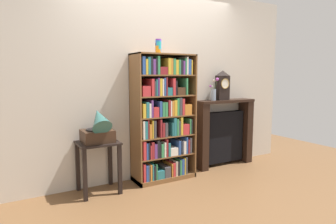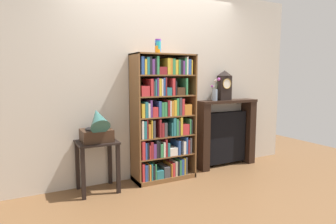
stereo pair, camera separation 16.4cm
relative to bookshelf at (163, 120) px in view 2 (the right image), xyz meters
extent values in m
cube|color=brown|center=(0.02, -0.05, -0.82)|extent=(7.43, 6.40, 0.02)
cube|color=beige|center=(0.12, 0.23, 0.49)|extent=(4.43, 0.08, 2.60)
cube|color=brown|center=(-0.39, 0.01, 0.03)|extent=(0.02, 0.36, 1.68)
cube|color=brown|center=(0.43, 0.01, 0.03)|extent=(0.02, 0.36, 1.68)
cube|color=brown|center=(0.02, 0.19, 0.03)|extent=(0.83, 0.01, 1.68)
cube|color=brown|center=(0.02, 0.01, 0.86)|extent=(0.83, 0.36, 0.02)
cube|color=brown|center=(0.02, 0.01, -0.78)|extent=(0.83, 0.36, 0.06)
cube|color=#C63338|center=(-0.34, -0.02, -0.64)|extent=(0.03, 0.28, 0.23)
cube|color=#2D519E|center=(-0.30, -0.03, -0.65)|extent=(0.03, 0.25, 0.21)
cube|color=#424247|center=(-0.28, -0.01, -0.65)|extent=(0.02, 0.29, 0.21)
cube|color=orange|center=(-0.25, -0.02, -0.65)|extent=(0.02, 0.27, 0.21)
cube|color=teal|center=(-0.22, -0.04, -0.65)|extent=(0.02, 0.24, 0.21)
cube|color=black|center=(-0.19, -0.03, -0.66)|extent=(0.03, 0.25, 0.19)
cube|color=#388E56|center=(-0.17, -0.02, -0.65)|extent=(0.02, 0.28, 0.21)
cube|color=teal|center=(-0.11, -0.03, -0.70)|extent=(0.10, 0.26, 0.11)
cube|color=#424247|center=(-0.01, -0.04, -0.68)|extent=(0.09, 0.24, 0.14)
cube|color=orange|center=(0.06, -0.02, -0.66)|extent=(0.02, 0.27, 0.18)
cube|color=#C63338|center=(0.10, -0.03, -0.66)|extent=(0.03, 0.25, 0.18)
cube|color=#B2A893|center=(0.13, -0.02, -0.65)|extent=(0.03, 0.27, 0.20)
cube|color=black|center=(0.17, -0.04, -0.66)|extent=(0.02, 0.24, 0.19)
cube|color=#388E56|center=(0.20, -0.01, -0.65)|extent=(0.03, 0.30, 0.21)
cube|color=#2D519E|center=(0.23, -0.03, -0.65)|extent=(0.03, 0.26, 0.21)
cube|color=gold|center=(0.26, -0.01, -0.64)|extent=(0.02, 0.30, 0.23)
cube|color=#424247|center=(0.29, -0.01, -0.63)|extent=(0.03, 0.29, 0.24)
cube|color=brown|center=(0.02, 0.01, -0.48)|extent=(0.80, 0.34, 0.02)
cube|color=#C63338|center=(-0.34, -0.02, -0.35)|extent=(0.04, 0.28, 0.24)
cube|color=#2D519E|center=(-0.30, -0.02, -0.36)|extent=(0.02, 0.27, 0.21)
cube|color=black|center=(-0.27, -0.02, -0.36)|extent=(0.02, 0.28, 0.21)
cube|color=#C63338|center=(-0.25, -0.02, -0.38)|extent=(0.02, 0.28, 0.18)
cube|color=maroon|center=(-0.22, -0.03, -0.36)|extent=(0.04, 0.25, 0.22)
cube|color=#663884|center=(-0.18, -0.03, -0.37)|extent=(0.04, 0.25, 0.19)
cube|color=black|center=(-0.14, 0.00, -0.35)|extent=(0.03, 0.31, 0.23)
cube|color=black|center=(-0.11, -0.03, -0.36)|extent=(0.02, 0.25, 0.21)
cube|color=#388E56|center=(-0.08, -0.01, -0.38)|extent=(0.04, 0.30, 0.18)
cube|color=white|center=(-0.05, 0.00, -0.37)|extent=(0.02, 0.31, 0.20)
cube|color=maroon|center=(-0.02, -0.02, -0.35)|extent=(0.02, 0.28, 0.23)
cube|color=teal|center=(0.01, -0.02, -0.38)|extent=(0.03, 0.28, 0.18)
cube|color=white|center=(0.09, -0.04, -0.41)|extent=(0.11, 0.24, 0.11)
cube|color=#2D519E|center=(0.18, -0.04, -0.37)|extent=(0.03, 0.24, 0.19)
cube|color=white|center=(0.26, 0.00, -0.38)|extent=(0.04, 0.31, 0.18)
cube|color=#2D519E|center=(0.29, -0.01, -0.35)|extent=(0.03, 0.30, 0.23)
cube|color=maroon|center=(0.33, -0.03, -0.37)|extent=(0.02, 0.26, 0.19)
cube|color=#424247|center=(0.36, -0.01, -0.36)|extent=(0.03, 0.29, 0.21)
cube|color=brown|center=(0.02, 0.01, -0.21)|extent=(0.80, 0.34, 0.02)
cube|color=white|center=(-0.34, -0.01, -0.08)|extent=(0.02, 0.30, 0.23)
cube|color=teal|center=(-0.31, -0.01, -0.09)|extent=(0.04, 0.29, 0.22)
cube|color=maroon|center=(-0.28, -0.02, -0.08)|extent=(0.02, 0.27, 0.24)
cube|color=orange|center=(-0.25, 0.00, -0.11)|extent=(0.03, 0.31, 0.18)
cube|color=gold|center=(-0.22, -0.01, -0.08)|extent=(0.02, 0.30, 0.23)
cube|color=#424247|center=(-0.19, -0.02, -0.09)|extent=(0.03, 0.28, 0.22)
cube|color=maroon|center=(-0.10, -0.01, -0.08)|extent=(0.02, 0.29, 0.23)
cube|color=maroon|center=(-0.07, -0.01, -0.11)|extent=(0.03, 0.30, 0.18)
cube|color=#424247|center=(-0.02, -0.02, -0.11)|extent=(0.04, 0.28, 0.18)
cube|color=teal|center=(0.07, -0.01, -0.11)|extent=(0.02, 0.30, 0.18)
cube|color=teal|center=(0.11, -0.01, -0.08)|extent=(0.04, 0.29, 0.24)
cube|color=#388E56|center=(0.15, -0.01, -0.09)|extent=(0.03, 0.29, 0.22)
cube|color=#424247|center=(0.17, -0.03, -0.10)|extent=(0.02, 0.25, 0.20)
cube|color=gold|center=(0.21, 0.00, -0.08)|extent=(0.03, 0.30, 0.24)
cube|color=#C63338|center=(0.28, -0.03, -0.13)|extent=(0.10, 0.25, 0.14)
cube|color=#388E56|center=(0.35, -0.04, -0.09)|extent=(0.02, 0.24, 0.21)
cube|color=black|center=(0.37, -0.03, -0.10)|extent=(0.02, 0.25, 0.20)
cube|color=brown|center=(0.02, 0.01, 0.06)|extent=(0.80, 0.34, 0.02)
cube|color=gold|center=(-0.34, -0.03, 0.16)|extent=(0.04, 0.25, 0.18)
cube|color=teal|center=(-0.29, -0.03, 0.17)|extent=(0.04, 0.25, 0.20)
cube|color=white|center=(-0.26, -0.03, 0.16)|extent=(0.03, 0.25, 0.18)
cube|color=#663884|center=(-0.23, -0.01, 0.18)|extent=(0.02, 0.30, 0.22)
cube|color=#C63338|center=(-0.17, -0.02, 0.13)|extent=(0.07, 0.27, 0.13)
cube|color=#2D519E|center=(-0.11, -0.03, 0.17)|extent=(0.04, 0.25, 0.20)
cube|color=#388E56|center=(-0.07, -0.01, 0.16)|extent=(0.03, 0.30, 0.18)
cube|color=#388E56|center=(-0.03, -0.02, 0.16)|extent=(0.04, 0.27, 0.18)
cube|color=maroon|center=(0.02, -0.01, 0.17)|extent=(0.03, 0.29, 0.21)
cube|color=white|center=(0.04, -0.03, 0.17)|extent=(0.02, 0.26, 0.20)
cube|color=orange|center=(0.07, -0.02, 0.17)|extent=(0.03, 0.27, 0.20)
cube|color=gold|center=(0.11, -0.03, 0.17)|extent=(0.04, 0.26, 0.20)
cube|color=#388E56|center=(0.15, -0.02, 0.18)|extent=(0.03, 0.28, 0.23)
cube|color=#424247|center=(0.19, -0.01, 0.19)|extent=(0.04, 0.30, 0.23)
cube|color=#C63338|center=(0.23, -0.01, 0.18)|extent=(0.03, 0.29, 0.22)
cube|color=orange|center=(0.31, -0.02, 0.14)|extent=(0.11, 0.28, 0.14)
cube|color=brown|center=(0.02, 0.01, 0.33)|extent=(0.80, 0.34, 0.02)
cube|color=#C63338|center=(-0.30, -0.06, 0.40)|extent=(0.11, 0.20, 0.13)
cube|color=#C63338|center=(-0.22, -0.02, 0.44)|extent=(0.04, 0.28, 0.21)
cube|color=#424247|center=(-0.18, 0.00, 0.43)|extent=(0.02, 0.31, 0.19)
cube|color=teal|center=(-0.16, -0.01, 0.44)|extent=(0.02, 0.30, 0.21)
cube|color=#663884|center=(-0.14, -0.01, 0.45)|extent=(0.02, 0.29, 0.23)
cube|color=gold|center=(-0.10, -0.02, 0.44)|extent=(0.03, 0.27, 0.22)
cube|color=white|center=(-0.07, -0.01, 0.44)|extent=(0.02, 0.30, 0.21)
cube|color=#2D519E|center=(-0.05, -0.03, 0.45)|extent=(0.02, 0.25, 0.23)
cube|color=maroon|center=(-0.02, -0.01, 0.45)|extent=(0.02, 0.29, 0.23)
cube|color=teal|center=(0.03, -0.04, 0.39)|extent=(0.07, 0.24, 0.10)
cube|color=#C63338|center=(0.09, 0.00, 0.45)|extent=(0.04, 0.31, 0.22)
cube|color=black|center=(0.12, -0.02, 0.43)|extent=(0.02, 0.28, 0.19)
cube|color=#472D1C|center=(0.20, -0.03, 0.39)|extent=(0.12, 0.26, 0.10)
cube|color=#388E56|center=(0.29, -0.02, 0.45)|extent=(0.02, 0.27, 0.22)
cube|color=brown|center=(0.02, 0.01, 0.59)|extent=(0.80, 0.34, 0.02)
cube|color=#2D519E|center=(-0.34, -0.01, 0.71)|extent=(0.04, 0.30, 0.22)
cube|color=gold|center=(-0.30, -0.01, 0.70)|extent=(0.03, 0.30, 0.19)
cube|color=teal|center=(-0.26, -0.03, 0.71)|extent=(0.03, 0.25, 0.21)
cube|color=black|center=(-0.23, 0.00, 0.71)|extent=(0.03, 0.31, 0.22)
cube|color=#663884|center=(-0.20, -0.01, 0.70)|extent=(0.03, 0.29, 0.19)
cube|color=black|center=(-0.16, -0.02, 0.71)|extent=(0.02, 0.28, 0.20)
cube|color=#388E56|center=(-0.13, -0.03, 0.72)|extent=(0.03, 0.26, 0.23)
cube|color=maroon|center=(-0.06, -0.04, 0.65)|extent=(0.11, 0.23, 0.10)
cube|color=gold|center=(0.02, -0.02, 0.71)|extent=(0.04, 0.27, 0.21)
cube|color=orange|center=(0.06, -0.02, 0.71)|extent=(0.03, 0.28, 0.21)
cube|color=#388E56|center=(0.09, -0.02, 0.70)|extent=(0.04, 0.27, 0.20)
cube|color=gold|center=(0.13, -0.02, 0.70)|extent=(0.04, 0.27, 0.19)
cube|color=#388E56|center=(0.17, -0.01, 0.70)|extent=(0.02, 0.29, 0.19)
cube|color=black|center=(0.20, -0.02, 0.70)|extent=(0.03, 0.27, 0.19)
cube|color=#663884|center=(0.24, -0.04, 0.69)|extent=(0.03, 0.24, 0.18)
cube|color=#388E56|center=(0.27, 0.00, 0.71)|extent=(0.02, 0.31, 0.21)
cube|color=white|center=(0.29, -0.02, 0.72)|extent=(0.02, 0.27, 0.23)
cube|color=#2D519E|center=(0.33, -0.01, 0.70)|extent=(0.04, 0.30, 0.20)
cube|color=gold|center=(0.36, -0.03, 0.70)|extent=(0.02, 0.25, 0.19)
cylinder|color=orange|center=(-0.08, -0.04, 0.92)|extent=(0.07, 0.07, 0.09)
cylinder|color=blue|center=(-0.08, -0.03, 0.94)|extent=(0.07, 0.07, 0.09)
cylinder|color=black|center=(-0.08, -0.03, 0.95)|extent=(0.07, 0.07, 0.09)
cylinder|color=#28B2B7|center=(-0.08, -0.04, 0.97)|extent=(0.07, 0.07, 0.09)
cylinder|color=blue|center=(-0.08, -0.04, 0.99)|extent=(0.07, 0.07, 0.09)
cylinder|color=purple|center=(-0.08, -0.03, 1.00)|extent=(0.07, 0.07, 0.09)
cube|color=black|center=(-0.89, -0.02, -0.20)|extent=(0.47, 0.42, 0.02)
cube|color=black|center=(-1.09, -0.19, -0.51)|extent=(0.04, 0.04, 0.60)
cube|color=black|center=(-0.69, -0.19, -0.51)|extent=(0.04, 0.04, 0.60)
cube|color=black|center=(-1.09, 0.16, -0.51)|extent=(0.04, 0.04, 0.60)
cube|color=black|center=(-0.69, 0.16, -0.51)|extent=(0.04, 0.04, 0.60)
cube|color=#382316|center=(-0.89, -0.02, -0.12)|extent=(0.35, 0.31, 0.15)
cylinder|color=black|center=(-0.89, -0.02, -0.04)|extent=(0.26, 0.26, 0.01)
cylinder|color=#2D605B|center=(-0.89, -0.06, -0.02)|extent=(0.03, 0.03, 0.06)
cone|color=#2D605B|center=(-0.89, -0.12, 0.10)|extent=(0.23, 0.35, 0.35)
cube|color=black|center=(1.14, 0.07, 0.20)|extent=(1.00, 0.24, 0.04)
cube|color=black|center=(0.70, 0.07, -0.32)|extent=(0.12, 0.22, 0.99)
cube|color=black|center=(1.57, 0.07, -0.32)|extent=(0.12, 0.22, 0.99)
cube|color=black|center=(1.14, 0.11, -0.37)|extent=(0.72, 0.12, 0.79)
cube|color=black|center=(1.07, 0.07, 0.40)|extent=(0.20, 0.11, 0.37)
pyramid|color=black|center=(1.07, 0.07, 0.63)|extent=(0.20, 0.11, 0.08)
cylinder|color=silver|center=(1.07, 0.01, 0.47)|extent=(0.14, 0.01, 0.14)
torus|color=#B79347|center=(1.07, 0.01, 0.47)|extent=(0.15, 0.01, 0.15)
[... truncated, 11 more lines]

